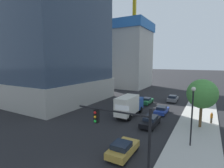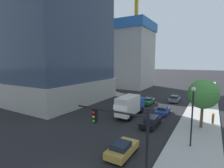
{
  "view_description": "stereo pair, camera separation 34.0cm",
  "coord_description": "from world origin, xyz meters",
  "views": [
    {
      "loc": [
        8.62,
        -7.79,
        9.05
      ],
      "look_at": [
        -1.2,
        9.67,
        6.43
      ],
      "focal_mm": 27.61,
      "sensor_mm": 36.0,
      "label": 1
    },
    {
      "loc": [
        8.92,
        -7.62,
        9.05
      ],
      "look_at": [
        -1.2,
        9.67,
        6.43
      ],
      "focal_mm": 27.61,
      "sensor_mm": 36.0,
      "label": 2
    }
  ],
  "objects": [
    {
      "name": "car_green",
      "position": [
        -2.52,
        27.21,
        0.7
      ],
      "size": [
        1.72,
        4.31,
        1.41
      ],
      "color": "#1E6638",
      "rests_on": "ground"
    },
    {
      "name": "street_tree",
      "position": [
        8.04,
        17.88,
        4.74
      ],
      "size": [
        3.93,
        3.93,
        6.58
      ],
      "color": "brown",
      "rests_on": "sidewalk"
    },
    {
      "name": "car_gray",
      "position": [
        1.88,
        32.35,
        0.71
      ],
      "size": [
        1.87,
        4.3,
        1.46
      ],
      "color": "slate",
      "rests_on": "ground"
    },
    {
      "name": "car_gold",
      "position": [
        1.88,
        6.31,
        0.73
      ],
      "size": [
        1.89,
        4.01,
        1.45
      ],
      "color": "#AD8938",
      "rests_on": "ground"
    },
    {
      "name": "sidewalk",
      "position": [
        7.71,
        20.0,
        0.07
      ],
      "size": [
        5.31,
        120.0,
        0.15
      ],
      "primitive_type": "cube",
      "color": "#B2AFA8",
      "rests_on": "ground"
    },
    {
      "name": "construction_building",
      "position": [
        -17.23,
        48.98,
        12.57
      ],
      "size": [
        15.6,
        26.73,
        30.53
      ],
      "color": "#B2AFA8",
      "rests_on": "ground"
    },
    {
      "name": "box_truck",
      "position": [
        -2.52,
        17.83,
        1.92
      ],
      "size": [
        2.25,
        7.35,
        3.48
      ],
      "color": "#1E4799",
      "rests_on": "ground"
    },
    {
      "name": "traffic_light_pole",
      "position": [
        3.48,
        2.94,
        4.19
      ],
      "size": [
        6.01,
        0.48,
        5.87
      ],
      "color": "black",
      "rests_on": "sidewalk"
    },
    {
      "name": "pedestrian_orange_shirt",
      "position": [
        9.39,
        20.2,
        0.98
      ],
      "size": [
        0.34,
        0.34,
        1.64
      ],
      "color": "brown",
      "rests_on": "sidewalk"
    },
    {
      "name": "street_lamp",
      "position": [
        7.38,
        11.45,
        4.24
      ],
      "size": [
        0.44,
        0.44,
        6.32
      ],
      "color": "black",
      "rests_on": "sidewalk"
    },
    {
      "name": "car_blue",
      "position": [
        1.88,
        21.85,
        0.65
      ],
      "size": [
        1.76,
        4.25,
        1.31
      ],
      "color": "#233D9E",
      "rests_on": "ground"
    },
    {
      "name": "car_black",
      "position": [
        1.88,
        15.3,
        0.71
      ],
      "size": [
        1.84,
        4.77,
        1.38
      ],
      "color": "black",
      "rests_on": "ground"
    }
  ]
}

